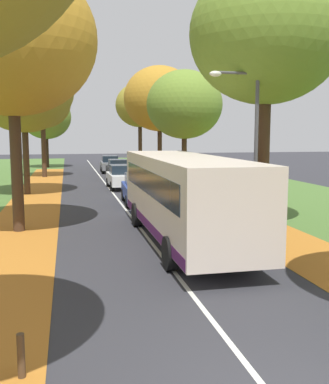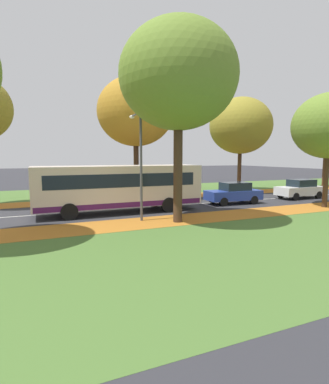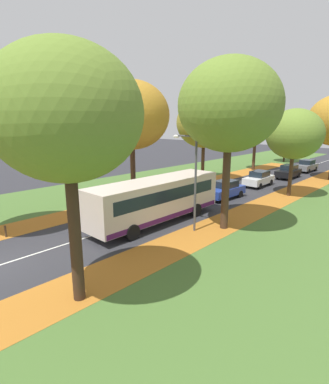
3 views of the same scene
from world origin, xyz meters
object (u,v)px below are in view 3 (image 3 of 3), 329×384
tree_right_mid (295,134)px  bollard_third (6,231)px  tree_left_distant (287,128)px  car_black_third_in_line (288,172)px  tree_left_mid (204,123)px  car_grey_fourth_in_line (307,166)px  tree_right_near (230,106)px  bus (156,198)px  tree_left_far (256,124)px  tree_left_near (132,115)px  car_blue_lead (225,190)px  tree_right_nearest (66,114)px  streetlamp_right (191,172)px  car_white_following (259,179)px

tree_right_mid → bollard_third: 24.03m
tree_left_distant → car_black_third_in_line: (6.29, -14.25, -4.78)m
tree_left_mid → bollard_third: 23.02m
tree_right_mid → car_grey_fourth_in_line: 16.26m
tree_right_near → tree_right_mid: bearing=91.5°
tree_left_mid → bus: 16.13m
tree_left_distant → tree_right_near: (10.03, -34.47, 2.07)m
tree_left_far → bollard_third: tree_left_far is taller
car_black_third_in_line → tree_left_distant: bearing=113.8°
tree_left_near → car_blue_lead: (5.69, 5.86, -6.42)m
tree_right_nearest → bus: (-4.18, 8.52, -5.32)m
streetlamp_right → tree_right_nearest: bearing=-79.8°
tree_left_far → tree_left_distant: bearing=91.0°
car_black_third_in_line → car_grey_fourth_in_line: size_ratio=0.99×
tree_left_near → car_grey_fourth_in_line: size_ratio=2.38×
bus → tree_left_far: bearing=103.0°
tree_right_nearest → car_black_third_in_line: (-3.94, 30.94, -6.21)m
tree_left_mid → tree_left_far: tree_left_mid is taller
bollard_third → car_white_following: car_white_following is taller
tree_right_mid → car_blue_lead: 7.90m
tree_left_far → tree_right_near: tree_right_near is taller
tree_right_near → bollard_third: tree_right_near is taller
tree_left_mid → car_blue_lead: 9.96m
tree_right_mid → car_black_third_in_line: 10.45m
streetlamp_right → car_black_third_in_line: size_ratio=1.43×
tree_right_mid → car_blue_lead: tree_right_mid is taller
tree_right_nearest → bus: 10.88m
tree_left_far → bus: (5.86, -25.39, -4.65)m
car_blue_lead → car_grey_fourth_in_line: (0.27, 20.12, 0.00)m
tree_left_near → car_blue_lead: tree_left_near is taller
tree_left_mid → tree_right_near: tree_right_near is taller
bus → car_grey_fourth_in_line: bearing=89.7°
bus → car_blue_lead: size_ratio=2.43×
tree_left_far → car_black_third_in_line: tree_left_far is taller
tree_left_mid → bus: tree_left_mid is taller
bollard_third → bus: bearing=60.1°
tree_right_near → car_grey_fourth_in_line: bearing=98.1°
tree_left_distant → streetlamp_right: size_ratio=1.34×
tree_left_far → bollard_third: (1.19, -33.50, -5.99)m
car_white_following → car_grey_fourth_in_line: 13.19m
bollard_third → tree_right_nearest: bearing=-2.6°
tree_left_near → car_black_third_in_line: tree_left_near is taller
car_grey_fourth_in_line → tree_left_distant: bearing=128.8°
tree_right_mid → bollard_third: size_ratio=10.97×
streetlamp_right → car_grey_fourth_in_line: streetlamp_right is taller
tree_left_mid → tree_left_distant: size_ratio=1.16×
bollard_third → tree_right_near: bearing=50.0°
tree_right_mid → bus: (-3.67, -13.80, -3.92)m
tree_left_distant → tree_right_near: size_ratio=0.77×
bollard_third → car_blue_lead: (4.56, 16.93, 0.45)m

